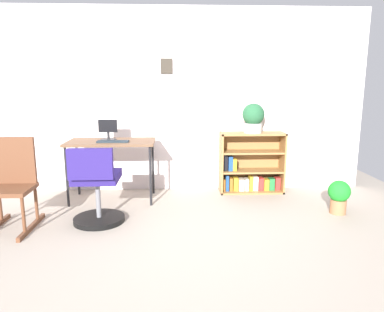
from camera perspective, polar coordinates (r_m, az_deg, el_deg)
name	(u,v)px	position (r m, az deg, el deg)	size (l,w,h in m)	color
ground_plane	(163,265)	(2.98, -4.55, -16.73)	(6.24, 6.24, 0.00)	#A19587
wall_back	(167,101)	(4.78, -3.97, 8.67)	(5.20, 0.12, 2.36)	silver
desk	(111,146)	(4.42, -12.63, 1.57)	(1.03, 0.56, 0.73)	brown
monitor	(108,131)	(4.47, -13.11, 3.90)	(0.22, 0.19, 0.25)	#262628
keyboard	(113,141)	(4.30, -12.39, 2.26)	(0.37, 0.11, 0.02)	#1B272F
office_chair	(97,190)	(3.75, -14.85, -5.22)	(0.52, 0.55, 0.81)	black
rocking_chair	(12,183)	(3.95, -26.53, -3.81)	(0.42, 0.64, 0.89)	brown
bookshelf_low	(250,166)	(4.80, 9.12, -1.54)	(0.83, 0.30, 0.78)	olive
potted_plant_on_shelf	(253,117)	(4.65, 9.66, 6.02)	(0.28, 0.28, 0.37)	#B7B2A8
potted_plant_floor	(339,195)	(4.27, 22.20, -5.75)	(0.24, 0.24, 0.37)	#9E6642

